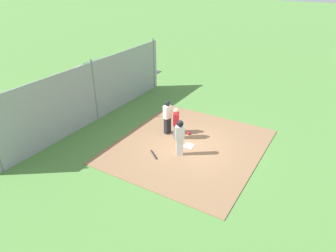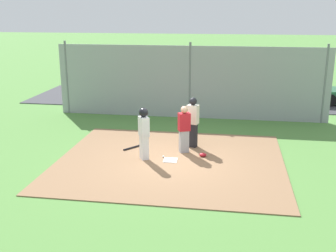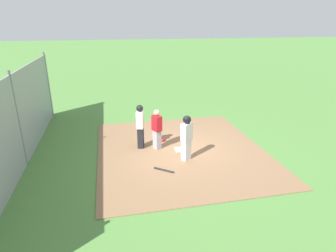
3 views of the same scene
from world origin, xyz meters
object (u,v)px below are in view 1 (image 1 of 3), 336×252
at_px(catcher, 176,123).
at_px(runner, 180,135).
at_px(umpire, 167,116).
at_px(baseball_bat, 154,155).
at_px(catcher_mask, 189,133).
at_px(parked_car_white, 80,81).
at_px(baseball, 182,146).
at_px(parked_car_green, 105,71).
at_px(home_plate, 189,146).
at_px(parked_car_blue, 1,112).

xyz_separation_m(catcher, runner, (1.19, 0.86, 0.15)).
relative_size(umpire, baseball_bat, 2.38).
xyz_separation_m(catcher_mask, parked_car_white, (-1.80, -9.16, 0.52)).
bearing_deg(baseball, baseball_bat, -31.52).
height_order(umpire, parked_car_green, umpire).
relative_size(umpire, parked_car_green, 0.41).
bearing_deg(catcher, home_plate, -45.27).
xyz_separation_m(runner, parked_car_white, (-3.67, -9.68, -0.40)).
bearing_deg(parked_car_blue, catcher_mask, -62.25).
height_order(baseball, parked_car_blue, parked_car_blue).
distance_m(home_plate, catcher, 1.25).
bearing_deg(parked_car_green, umpire, -115.54).
relative_size(umpire, runner, 1.04).
height_order(baseball_bat, parked_car_white, parked_car_white).
relative_size(runner, parked_car_white, 0.39).
relative_size(catcher, parked_car_blue, 0.37).
relative_size(umpire, baseball, 23.93).
xyz_separation_m(home_plate, parked_car_green, (-5.39, -9.81, 0.57)).
xyz_separation_m(baseball, parked_car_blue, (2.67, -9.50, 0.55)).
height_order(runner, parked_car_white, runner).
bearing_deg(home_plate, runner, -1.40).
xyz_separation_m(home_plate, parked_car_white, (-2.81, -9.70, 0.57)).
bearing_deg(baseball, catcher, -131.74).
xyz_separation_m(parked_car_green, parked_car_blue, (8.32, 0.09, 0.00)).
xyz_separation_m(catcher_mask, baseball, (1.27, 0.31, -0.02)).
xyz_separation_m(catcher, parked_car_green, (-5.06, -8.92, -0.25)).
xyz_separation_m(catcher_mask, parked_car_blue, (3.94, -9.18, 0.52)).
xyz_separation_m(catcher, parked_car_white, (-2.48, -8.81, -0.25)).
bearing_deg(home_plate, baseball_bat, -33.01).
relative_size(catcher, baseball, 21.68).
distance_m(home_plate, parked_car_white, 10.11).
bearing_deg(parked_car_blue, runner, -73.41).
distance_m(catcher_mask, parked_car_green, 10.27).
bearing_deg(umpire, runner, -26.98).
bearing_deg(runner, catcher, 3.69).
bearing_deg(baseball_bat, umpire, 142.13).
xyz_separation_m(home_plate, catcher_mask, (-1.00, -0.53, 0.05)).
xyz_separation_m(umpire, baseball_bat, (2.06, 0.53, -0.91)).
xyz_separation_m(home_plate, parked_car_blue, (2.94, -9.71, 0.57)).
bearing_deg(parked_car_green, catcher_mask, -110.65).
bearing_deg(parked_car_green, parked_car_white, -172.93).
relative_size(runner, baseball_bat, 2.28).
height_order(home_plate, parked_car_green, parked_car_green).
relative_size(umpire, catcher_mask, 7.38).
height_order(catcher_mask, baseball, catcher_mask).
relative_size(umpire, parked_car_white, 0.40).
height_order(home_plate, catcher, catcher).
bearing_deg(catcher_mask, parked_car_white, -101.14).
relative_size(home_plate, catcher, 0.27).
bearing_deg(parked_car_blue, parked_car_white, 4.33).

